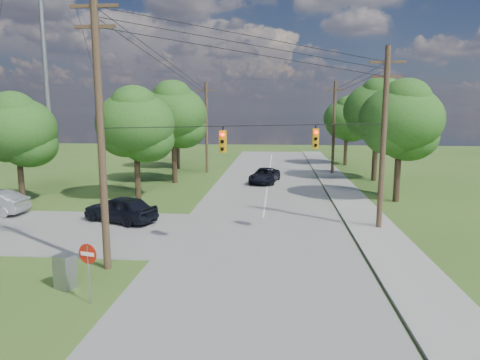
# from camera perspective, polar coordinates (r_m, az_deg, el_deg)

# --- Properties ---
(ground) EXTENTS (140.00, 140.00, 0.00)m
(ground) POSITION_cam_1_polar(r_m,az_deg,el_deg) (18.71, -4.22, -12.54)
(ground) COLOR #365A1E
(ground) RESTS_ON ground
(main_road) EXTENTS (10.00, 100.00, 0.03)m
(main_road) POSITION_cam_1_polar(r_m,az_deg,el_deg) (23.21, 2.70, -8.10)
(main_road) COLOR gray
(main_road) RESTS_ON ground
(sidewalk_east) EXTENTS (2.60, 100.00, 0.12)m
(sidewalk_east) POSITION_cam_1_polar(r_m,az_deg,el_deg) (23.91, 19.13, -7.98)
(sidewalk_east) COLOR gray
(sidewalk_east) RESTS_ON ground
(pole_sw) EXTENTS (2.00, 0.32, 12.00)m
(pole_sw) POSITION_cam_1_polar(r_m,az_deg,el_deg) (19.07, -18.13, 6.67)
(pole_sw) COLOR brown
(pole_sw) RESTS_ON ground
(pole_ne) EXTENTS (2.00, 0.32, 10.50)m
(pole_ne) POSITION_cam_1_polar(r_m,az_deg,el_deg) (25.90, 18.59, 5.53)
(pole_ne) COLOR brown
(pole_ne) RESTS_ON ground
(pole_north_e) EXTENTS (2.00, 0.32, 10.00)m
(pole_north_e) POSITION_cam_1_polar(r_m,az_deg,el_deg) (47.56, 12.40, 6.89)
(pole_north_e) COLOR brown
(pole_north_e) RESTS_ON ground
(pole_north_w) EXTENTS (2.00, 0.32, 10.00)m
(pole_north_w) POSITION_cam_1_polar(r_m,az_deg,el_deg) (47.82, -4.49, 7.09)
(pole_north_w) COLOR brown
(pole_north_w) RESTS_ON ground
(power_lines) EXTENTS (13.93, 29.62, 4.93)m
(power_lines) POSITION_cam_1_polar(r_m,az_deg,el_deg) (28.79, 2.37, 13.68)
(power_lines) COLOR black
(power_lines) RESTS_ON ground
(traffic_signals) EXTENTS (4.91, 3.27, 1.05)m
(traffic_signals) POSITION_cam_1_polar(r_m,az_deg,el_deg) (21.61, 4.23, 5.41)
(traffic_signals) COLOR #D2980C
(traffic_signals) RESTS_ON ground
(radio_mast) EXTENTS (0.70, 0.70, 45.00)m
(radio_mast) POSITION_cam_1_polar(r_m,az_deg,el_deg) (73.77, -25.03, 20.63)
(radio_mast) COLOR gray
(radio_mast) RESTS_ON ground
(tree_w_near) EXTENTS (6.00, 6.00, 8.40)m
(tree_w_near) POSITION_cam_1_polar(r_m,az_deg,el_deg) (33.93, -13.76, 7.30)
(tree_w_near) COLOR #3E2E1F
(tree_w_near) RESTS_ON ground
(tree_w_mid) EXTENTS (6.40, 6.40, 9.22)m
(tree_w_mid) POSITION_cam_1_polar(r_m,az_deg,el_deg) (41.33, -8.89, 8.67)
(tree_w_mid) COLOR #3E2E1F
(tree_w_mid) RESTS_ON ground
(tree_w_far) EXTENTS (6.00, 6.00, 8.73)m
(tree_w_far) POSITION_cam_1_polar(r_m,az_deg,el_deg) (51.52, -8.39, 8.42)
(tree_w_far) COLOR #3E2E1F
(tree_w_far) RESTS_ON ground
(tree_e_near) EXTENTS (6.20, 6.20, 8.81)m
(tree_e_near) POSITION_cam_1_polar(r_m,az_deg,el_deg) (34.38, 20.62, 7.54)
(tree_e_near) COLOR #3E2E1F
(tree_e_near) RESTS_ON ground
(tree_e_mid) EXTENTS (6.60, 6.60, 9.64)m
(tree_e_mid) POSITION_cam_1_polar(r_m,az_deg,el_deg) (44.20, 17.83, 8.80)
(tree_e_mid) COLOR #3E2E1F
(tree_e_mid) RESTS_ON ground
(tree_e_far) EXTENTS (5.80, 5.80, 8.32)m
(tree_e_far) POSITION_cam_1_polar(r_m,az_deg,el_deg) (55.82, 14.05, 7.97)
(tree_e_far) COLOR #3E2E1F
(tree_e_far) RESTS_ON ground
(tree_cross_n) EXTENTS (5.60, 5.60, 7.91)m
(tree_cross_n) POSITION_cam_1_polar(r_m,az_deg,el_deg) (35.15, -27.60, 6.04)
(tree_cross_n) COLOR #3E2E1F
(tree_cross_n) RESTS_ON ground
(car_cross_dark) EXTENTS (5.28, 3.71, 1.67)m
(car_cross_dark) POSITION_cam_1_polar(r_m,az_deg,el_deg) (27.79, -15.66, -3.70)
(car_cross_dark) COLOR black
(car_cross_dark) RESTS_ON cross_road
(car_main_north) EXTENTS (3.17, 5.40, 1.41)m
(car_main_north) POSITION_cam_1_polar(r_m,az_deg,el_deg) (41.15, 3.30, 0.59)
(car_main_north) COLOR black
(car_main_north) RESTS_ON main_road
(control_cabinet) EXTENTS (0.89, 0.78, 1.35)m
(control_cabinet) POSITION_cam_1_polar(r_m,az_deg,el_deg) (18.50, -22.31, -11.25)
(control_cabinet) COLOR gray
(control_cabinet) RESTS_ON ground
(do_not_enter_sign) EXTENTS (0.74, 0.21, 2.26)m
(do_not_enter_sign) POSITION_cam_1_polar(r_m,az_deg,el_deg) (16.47, -19.61, -10.01)
(do_not_enter_sign) COLOR gray
(do_not_enter_sign) RESTS_ON ground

